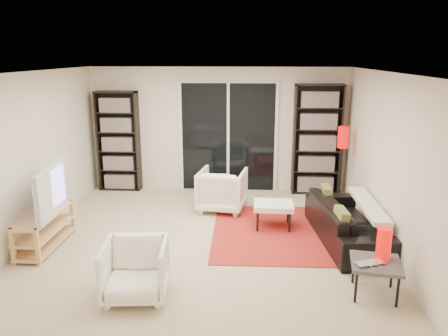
% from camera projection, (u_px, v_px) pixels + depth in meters
% --- Properties ---
extents(floor, '(5.00, 5.00, 0.00)m').
position_uv_depth(floor, '(206.00, 238.00, 6.43)').
color(floor, '#C5B48D').
rests_on(floor, ground).
extents(wall_back, '(5.00, 0.02, 2.40)m').
position_uv_depth(wall_back, '(218.00, 130.00, 8.54)').
color(wall_back, silver).
rests_on(wall_back, ground).
extents(wall_front, '(5.00, 0.02, 2.40)m').
position_uv_depth(wall_front, '(175.00, 228.00, 3.71)').
color(wall_front, silver).
rests_on(wall_front, ground).
extents(wall_left, '(0.02, 5.00, 2.40)m').
position_uv_depth(wall_left, '(32.00, 157.00, 6.27)').
color(wall_left, silver).
rests_on(wall_left, ground).
extents(wall_right, '(0.02, 5.00, 2.40)m').
position_uv_depth(wall_right, '(386.00, 162.00, 5.97)').
color(wall_right, silver).
rests_on(wall_right, ground).
extents(ceiling, '(5.00, 5.00, 0.02)m').
position_uv_depth(ceiling, '(204.00, 72.00, 5.82)').
color(ceiling, white).
rests_on(ceiling, wall_back).
extents(sliding_door, '(1.92, 0.08, 2.16)m').
position_uv_depth(sliding_door, '(228.00, 138.00, 8.53)').
color(sliding_door, white).
rests_on(sliding_door, ground).
extents(bookshelf_left, '(0.80, 0.30, 1.95)m').
position_uv_depth(bookshelf_left, '(118.00, 141.00, 8.55)').
color(bookshelf_left, black).
rests_on(bookshelf_left, ground).
extents(bookshelf_right, '(0.90, 0.30, 2.10)m').
position_uv_depth(bookshelf_right, '(317.00, 140.00, 8.30)').
color(bookshelf_right, black).
rests_on(bookshelf_right, ground).
extents(tv_stand, '(0.39, 1.21, 0.50)m').
position_uv_depth(tv_stand, '(45.00, 229.00, 6.10)').
color(tv_stand, '#E9AF7A').
rests_on(tv_stand, floor).
extents(tv, '(0.30, 1.17, 0.67)m').
position_uv_depth(tv, '(42.00, 190.00, 5.95)').
color(tv, black).
rests_on(tv, tv_stand).
extents(rug, '(1.70, 2.29, 0.01)m').
position_uv_depth(rug, '(268.00, 232.00, 6.65)').
color(rug, '#AB241F').
rests_on(rug, floor).
extents(sofa, '(0.99, 2.07, 0.58)m').
position_uv_depth(sofa, '(347.00, 222.00, 6.28)').
color(sofa, black).
rests_on(sofa, floor).
extents(armchair_back, '(0.88, 0.90, 0.72)m').
position_uv_depth(armchair_back, '(222.00, 190.00, 7.54)').
color(armchair_back, white).
rests_on(armchair_back, floor).
extents(armchair_front, '(0.75, 0.77, 0.64)m').
position_uv_depth(armchair_front, '(135.00, 270.00, 4.81)').
color(armchair_front, white).
rests_on(armchair_front, floor).
extents(ottoman, '(0.61, 0.51, 0.40)m').
position_uv_depth(ottoman, '(273.00, 206.00, 6.75)').
color(ottoman, white).
rests_on(ottoman, floor).
extents(side_table, '(0.61, 0.61, 0.40)m').
position_uv_depth(side_table, '(376.00, 265.00, 4.84)').
color(side_table, '#45444A').
rests_on(side_table, floor).
extents(laptop, '(0.38, 0.31, 0.03)m').
position_uv_depth(laptop, '(372.00, 265.00, 4.74)').
color(laptop, silver).
rests_on(laptop, side_table).
extents(table_lamp, '(0.16, 0.16, 0.37)m').
position_uv_depth(table_lamp, '(384.00, 244.00, 4.87)').
color(table_lamp, red).
rests_on(table_lamp, side_table).
extents(floor_lamp, '(0.21, 0.21, 1.40)m').
position_uv_depth(floor_lamp, '(343.00, 145.00, 7.70)').
color(floor_lamp, black).
rests_on(floor_lamp, floor).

